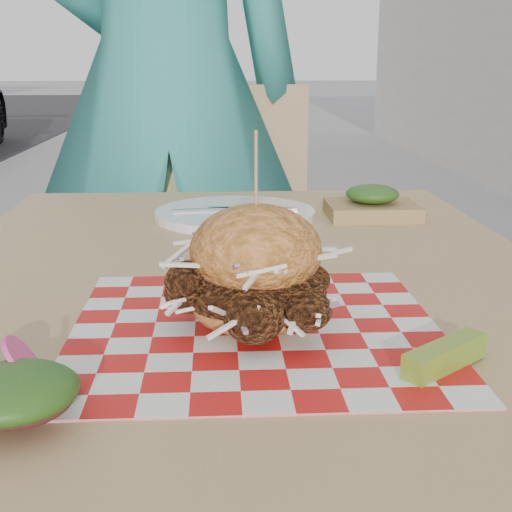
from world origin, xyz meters
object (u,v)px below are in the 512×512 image
(diner, at_px, (163,83))
(patio_table, at_px, (243,337))
(sandwich, at_px, (256,276))
(patio_chair, at_px, (221,249))

(diner, height_order, patio_table, diner)
(diner, distance_m, sandwich, 1.16)
(patio_table, xyz_separation_m, sandwich, (0.01, -0.18, 0.13))
(diner, bearing_deg, patio_chair, 151.70)
(patio_chair, height_order, sandwich, patio_chair)
(patio_table, bearing_deg, sandwich, -87.89)
(patio_chair, bearing_deg, patio_table, -101.80)
(patio_chair, xyz_separation_m, sandwich, (0.03, -1.08, 0.25))
(sandwich, bearing_deg, patio_table, 92.11)
(sandwich, bearing_deg, patio_chair, 91.55)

